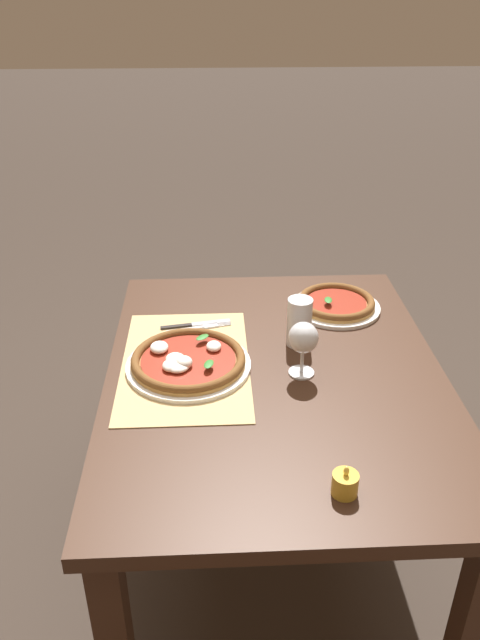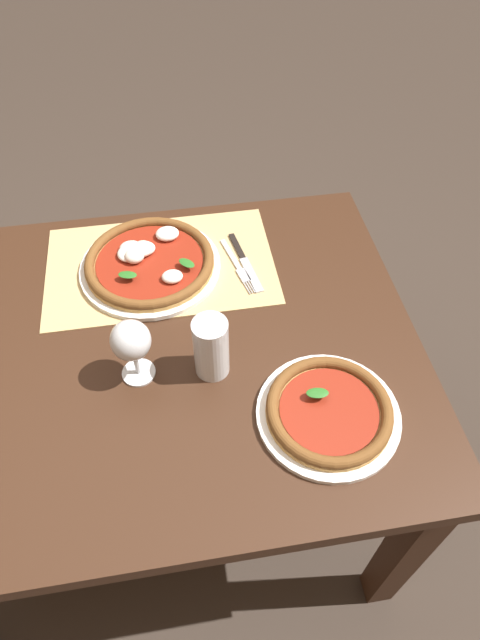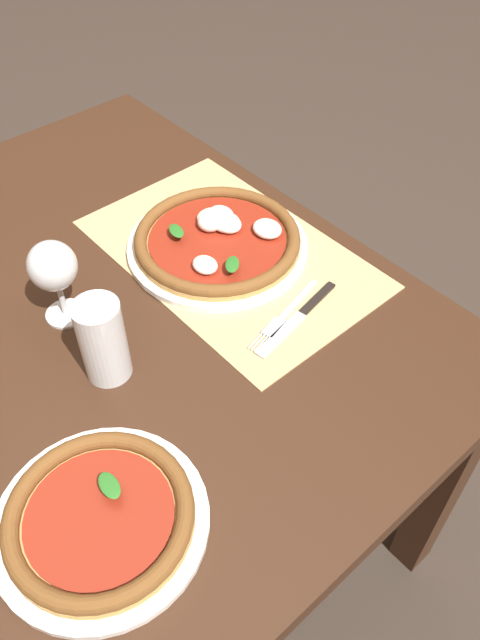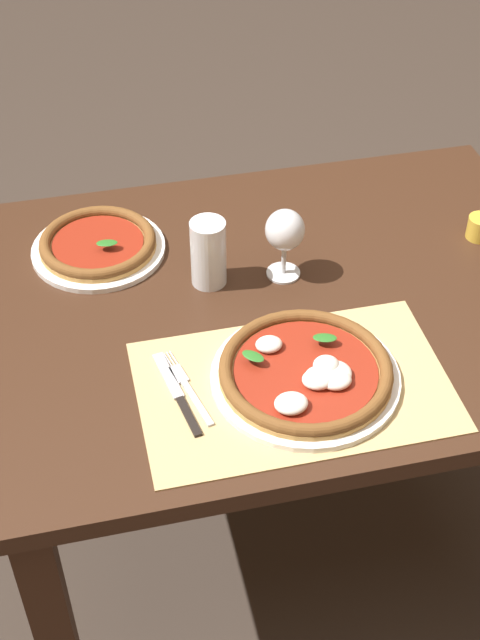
{
  "view_description": "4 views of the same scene",
  "coord_description": "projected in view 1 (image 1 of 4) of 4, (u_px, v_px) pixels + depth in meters",
  "views": [
    {
      "loc": [
        1.4,
        -0.17,
        1.69
      ],
      "look_at": [
        -0.15,
        -0.09,
        0.82
      ],
      "focal_mm": 35.0,
      "sensor_mm": 36.0,
      "label": 1
    },
    {
      "loc": [
        -0.1,
        0.72,
        1.67
      ],
      "look_at": [
        -0.21,
        0.03,
        0.82
      ],
      "focal_mm": 30.0,
      "sensor_mm": 36.0,
      "label": 2
    },
    {
      "loc": [
        -0.74,
        0.33,
        1.52
      ],
      "look_at": [
        -0.23,
        -0.11,
        0.8
      ],
      "focal_mm": 35.0,
      "sensor_mm": 36.0,
      "label": 3
    },
    {
      "loc": [
        -0.39,
        -1.3,
        1.9
      ],
      "look_at": [
        -0.12,
        -0.11,
        0.8
      ],
      "focal_mm": 50.0,
      "sensor_mm": 36.0,
      "label": 4
    }
  ],
  "objects": [
    {
      "name": "ground_plane",
      "position": [
        269.0,
        558.0,
        2.06
      ],
      "size": [
        24.0,
        24.0,
        0.0
      ],
      "primitive_type": "plane",
      "color": "#382D26"
    },
    {
      "name": "dining_table",
      "position": [
        274.0,
        403.0,
        1.75
      ],
      "size": [
        1.2,
        0.92,
        0.74
      ],
      "color": "#382114",
      "rests_on": "ground"
    },
    {
      "name": "paper_placemat",
      "position": [
        186.0,
        363.0,
        1.73
      ],
      "size": [
        0.56,
        0.35,
        0.0
      ],
      "primitive_type": "cube",
      "color": "tan",
      "rests_on": "dining_table"
    },
    {
      "name": "pizza_near",
      "position": [
        187.0,
        361.0,
        1.7
      ],
      "size": [
        0.34,
        0.34,
        0.05
      ],
      "color": "white",
      "rests_on": "paper_placemat"
    },
    {
      "name": "pizza_far",
      "position": [
        336.0,
        304.0,
        2.0
      ],
      "size": [
        0.28,
        0.28,
        0.04
      ],
      "color": "white",
      "rests_on": "dining_table"
    },
    {
      "name": "wine_glass",
      "position": [
        303.0,
        340.0,
        1.64
      ],
      "size": [
        0.08,
        0.08,
        0.16
      ],
      "color": "silver",
      "rests_on": "dining_table"
    },
    {
      "name": "pint_glass",
      "position": [
        299.0,
        323.0,
        1.79
      ],
      "size": [
        0.07,
        0.07,
        0.15
      ],
      "color": "silver",
      "rests_on": "dining_table"
    },
    {
      "name": "fork",
      "position": [
        199.0,
        328.0,
        1.89
      ],
      "size": [
        0.06,
        0.2,
        0.0
      ],
      "color": "#B7B7BC",
      "rests_on": "paper_placemat"
    },
    {
      "name": "knife",
      "position": [
        196.0,
        324.0,
        1.91
      ],
      "size": [
        0.05,
        0.21,
        0.01
      ],
      "color": "black",
      "rests_on": "paper_placemat"
    },
    {
      "name": "votive_candle",
      "position": [
        345.0,
        485.0,
        1.29
      ],
      "size": [
        0.06,
        0.06,
        0.07
      ],
      "color": "gold",
      "rests_on": "dining_table"
    }
  ]
}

